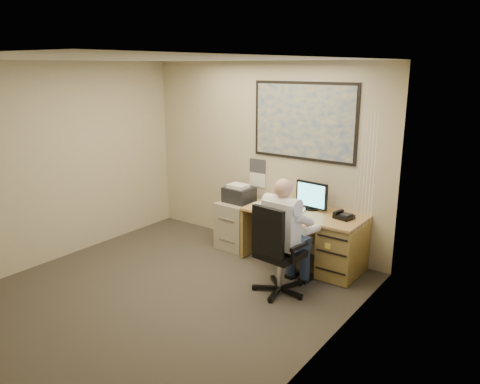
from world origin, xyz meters
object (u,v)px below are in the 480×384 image
Objects in this scene: office_chair at (278,268)px; desk at (327,238)px; person at (282,236)px; filing_cabinet at (239,220)px.

desk is at bearing 87.02° from office_chair.
office_chair is at bearing -82.37° from person.
office_chair is 0.38m from person.
person is at bearing 101.41° from office_chair.
filing_cabinet is at bearing 148.48° from person.
person is at bearing -101.28° from desk.
person reaches higher than filing_cabinet.
filing_cabinet is 1.59m from office_chair.
desk reaches higher than office_chair.
desk is 1.15× the size of person.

